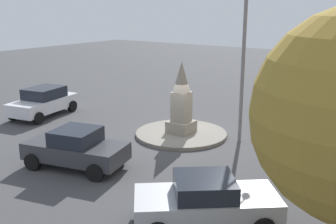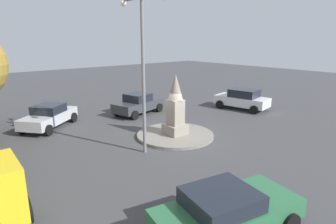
{
  "view_description": "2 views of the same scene",
  "coord_description": "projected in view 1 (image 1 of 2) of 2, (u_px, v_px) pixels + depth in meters",
  "views": [
    {
      "loc": [
        14.95,
        9.62,
        5.96
      ],
      "look_at": [
        -0.19,
        -0.9,
        0.97
      ],
      "focal_mm": 41.88,
      "sensor_mm": 36.0,
      "label": 1
    },
    {
      "loc": [
        -11.38,
        10.12,
        5.38
      ],
      "look_at": [
        0.36,
        0.23,
        1.39
      ],
      "focal_mm": 30.36,
      "sensor_mm": 36.0,
      "label": 2
    }
  ],
  "objects": [
    {
      "name": "ground_plane",
      "position": [
        181.0,
        135.0,
        18.71
      ],
      "size": [
        80.0,
        80.0,
        0.0
      ],
      "primitive_type": "plane",
      "color": "#424244"
    },
    {
      "name": "traffic_island",
      "position": [
        181.0,
        134.0,
        18.69
      ],
      "size": [
        4.33,
        4.33,
        0.16
      ],
      "primitive_type": "cylinder",
      "color": "gray",
      "rests_on": "ground"
    },
    {
      "name": "monument",
      "position": [
        181.0,
        101.0,
        18.27
      ],
      "size": [
        1.11,
        1.11,
        3.38
      ],
      "color": "gray",
      "rests_on": "traffic_island"
    },
    {
      "name": "streetlamp",
      "position": [
        244.0,
        39.0,
        16.66
      ],
      "size": [
        3.25,
        0.28,
        7.64
      ],
      "color": "slate",
      "rests_on": "ground"
    },
    {
      "name": "car_silver_waiting",
      "position": [
        206.0,
        201.0,
        10.86
      ],
      "size": [
        3.8,
        4.15,
        1.44
      ],
      "color": "#B7BABF",
      "rests_on": "ground"
    },
    {
      "name": "car_dark_grey_far_side",
      "position": [
        76.0,
        148.0,
        14.85
      ],
      "size": [
        2.67,
        4.17,
        1.51
      ],
      "color": "#38383D",
      "rests_on": "ground"
    },
    {
      "name": "car_green_approaching",
      "position": [
        316.0,
        104.0,
        21.74
      ],
      "size": [
        2.7,
        4.58,
        1.37
      ],
      "color": "#2D6B42",
      "rests_on": "ground"
    },
    {
      "name": "car_white_near_island",
      "position": [
        44.0,
        101.0,
        21.9
      ],
      "size": [
        4.27,
        2.58,
        1.59
      ],
      "color": "silver",
      "rests_on": "ground"
    }
  ]
}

